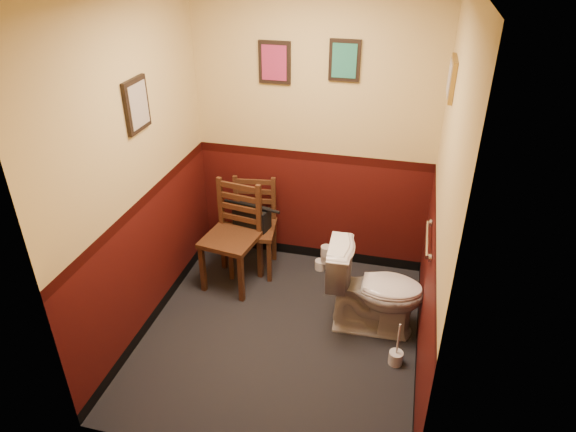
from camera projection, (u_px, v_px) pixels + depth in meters
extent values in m
cube|color=black|center=(281.00, 334.00, 4.28)|extent=(2.20, 2.40, 0.00)
cube|color=#3C0D0A|center=(313.00, 132.00, 4.62)|extent=(2.20, 0.00, 2.70)
cube|color=#3C0D0A|center=(219.00, 293.00, 2.60)|extent=(2.20, 0.00, 2.70)
cube|color=#3C0D0A|center=(138.00, 174.00, 3.84)|extent=(0.00, 2.40, 2.70)
cube|color=#3C0D0A|center=(441.00, 208.00, 3.38)|extent=(0.00, 2.40, 2.70)
cylinder|color=silver|center=(427.00, 239.00, 3.79)|extent=(0.03, 0.50, 0.03)
cylinder|color=silver|center=(430.00, 258.00, 3.58)|extent=(0.02, 0.06, 0.06)
cylinder|color=silver|center=(430.00, 223.00, 4.00)|extent=(0.02, 0.06, 0.06)
cube|color=black|center=(275.00, 62.00, 4.38)|extent=(0.28, 0.03, 0.36)
cube|color=#932344|center=(274.00, 63.00, 4.37)|extent=(0.22, 0.01, 0.30)
cube|color=black|center=(345.00, 60.00, 4.23)|extent=(0.26, 0.03, 0.34)
cube|color=#23715B|center=(344.00, 61.00, 4.22)|extent=(0.20, 0.01, 0.28)
cube|color=black|center=(137.00, 105.00, 3.67)|extent=(0.03, 0.30, 0.38)
cube|color=#A0937E|center=(139.00, 105.00, 3.67)|extent=(0.01, 0.24, 0.31)
cube|color=olive|center=(452.00, 78.00, 3.54)|extent=(0.03, 0.34, 0.28)
cube|color=#A0937E|center=(449.00, 78.00, 3.55)|extent=(0.01, 0.28, 0.22)
imported|color=white|center=(375.00, 290.00, 4.17)|extent=(0.81, 0.48, 0.78)
cylinder|color=silver|center=(396.00, 358.00, 3.97)|extent=(0.11, 0.11, 0.11)
cylinder|color=silver|center=(398.00, 340.00, 3.88)|extent=(0.01, 0.01, 0.31)
cube|color=#4E2B17|center=(230.00, 239.00, 4.65)|extent=(0.52, 0.52, 0.04)
cube|color=#4E2B17|center=(203.00, 268.00, 4.68)|extent=(0.05, 0.05, 0.49)
cube|color=#4E2B17|center=(224.00, 246.00, 5.00)|extent=(0.05, 0.05, 0.49)
cube|color=#4E2B17|center=(241.00, 278.00, 4.55)|extent=(0.05, 0.05, 0.49)
cube|color=#4E2B17|center=(260.00, 255.00, 4.86)|extent=(0.05, 0.05, 0.49)
cube|color=#4E2B17|center=(221.00, 202.00, 4.76)|extent=(0.05, 0.04, 0.49)
cube|color=#4E2B17|center=(259.00, 209.00, 4.63)|extent=(0.05, 0.04, 0.49)
cube|color=#4E2B17|center=(240.00, 218.00, 4.76)|extent=(0.37, 0.08, 0.05)
cube|color=#4E2B17|center=(240.00, 208.00, 4.70)|extent=(0.37, 0.08, 0.05)
cube|color=#4E2B17|center=(239.00, 198.00, 4.65)|extent=(0.37, 0.08, 0.05)
cube|color=#4E2B17|center=(238.00, 187.00, 4.60)|extent=(0.37, 0.08, 0.05)
cube|color=#4E2B17|center=(252.00, 229.00, 4.87)|extent=(0.48, 0.48, 0.04)
cube|color=#4E2B17|center=(231.00, 259.00, 4.84)|extent=(0.05, 0.05, 0.46)
cube|color=#4E2B17|center=(238.00, 238.00, 5.16)|extent=(0.05, 0.05, 0.46)
cube|color=#4E2B17|center=(269.00, 261.00, 4.81)|extent=(0.05, 0.05, 0.46)
cube|color=#4E2B17|center=(274.00, 240.00, 5.13)|extent=(0.05, 0.05, 0.46)
cube|color=#4E2B17|center=(236.00, 198.00, 4.94)|extent=(0.05, 0.04, 0.46)
cube|color=#4E2B17|center=(274.00, 199.00, 4.91)|extent=(0.05, 0.04, 0.46)
cube|color=#4E2B17|center=(255.00, 210.00, 4.99)|extent=(0.35, 0.07, 0.05)
cube|color=#4E2B17|center=(255.00, 201.00, 4.94)|extent=(0.35, 0.07, 0.05)
cube|color=#4E2B17|center=(254.00, 191.00, 4.89)|extent=(0.35, 0.07, 0.05)
cube|color=#4E2B17|center=(254.00, 182.00, 4.84)|extent=(0.35, 0.07, 0.05)
cube|color=black|center=(252.00, 218.00, 4.81)|extent=(0.35, 0.22, 0.20)
cylinder|color=black|center=(251.00, 206.00, 4.75)|extent=(0.29, 0.08, 0.03)
cylinder|color=silver|center=(320.00, 265.00, 5.07)|extent=(0.11, 0.11, 0.10)
cylinder|color=silver|center=(332.00, 266.00, 5.05)|extent=(0.11, 0.11, 0.10)
cylinder|color=silver|center=(326.00, 258.00, 5.00)|extent=(0.11, 0.11, 0.10)
cylinder|color=silver|center=(326.00, 251.00, 4.94)|extent=(0.11, 0.11, 0.10)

